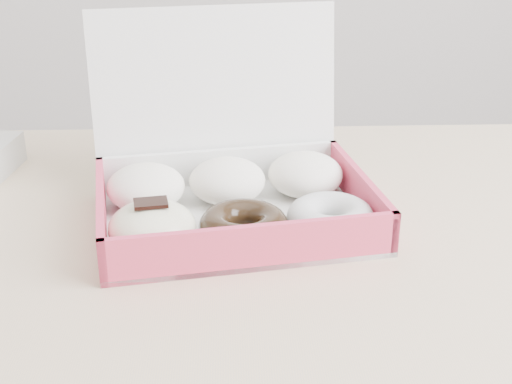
{
  "coord_description": "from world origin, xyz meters",
  "views": [
    {
      "loc": [
        -0.02,
        -0.6,
        1.09
      ],
      "look_at": [
        0.01,
        0.07,
        0.79
      ],
      "focal_mm": 50.0,
      "sensor_mm": 36.0,
      "label": 1
    }
  ],
  "objects": [
    {
      "name": "table",
      "position": [
        0.0,
        0.0,
        0.67
      ],
      "size": [
        1.2,
        0.8,
        0.75
      ],
      "color": "#D5B98C",
      "rests_on": "ground"
    },
    {
      "name": "donut_box",
      "position": [
        -0.02,
        0.1,
        0.78
      ],
      "size": [
        0.32,
        0.29,
        0.21
      ],
      "rotation": [
        0.0,
        0.0,
        0.16
      ],
      "color": "white",
      "rests_on": "table"
    }
  ]
}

